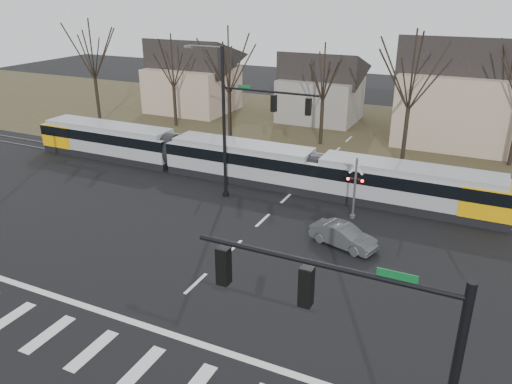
% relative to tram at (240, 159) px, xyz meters
% --- Properties ---
extents(ground, '(140.00, 140.00, 0.00)m').
position_rel_tram_xyz_m(ground, '(4.64, -16.00, -1.56)').
color(ground, black).
extents(grass_verge, '(140.00, 28.00, 0.01)m').
position_rel_tram_xyz_m(grass_verge, '(4.64, 16.00, -1.55)').
color(grass_verge, '#38331E').
rests_on(grass_verge, ground).
extents(crosswalk, '(27.00, 2.60, 0.01)m').
position_rel_tram_xyz_m(crosswalk, '(4.64, -20.00, -1.55)').
color(crosswalk, silver).
rests_on(crosswalk, ground).
extents(stop_line, '(28.00, 0.35, 0.01)m').
position_rel_tram_xyz_m(stop_line, '(4.64, -17.80, -1.55)').
color(stop_line, silver).
rests_on(stop_line, ground).
extents(lane_dashes, '(0.18, 30.00, 0.01)m').
position_rel_tram_xyz_m(lane_dashes, '(4.64, -0.00, -1.55)').
color(lane_dashes, silver).
rests_on(lane_dashes, ground).
extents(rail_pair, '(90.00, 1.52, 0.06)m').
position_rel_tram_xyz_m(rail_pair, '(4.64, -0.20, -1.53)').
color(rail_pair, '#59595E').
rests_on(rail_pair, ground).
extents(tram, '(37.70, 2.80, 2.86)m').
position_rel_tram_xyz_m(tram, '(0.00, 0.00, 0.00)').
color(tram, gray).
rests_on(tram, ground).
extents(sedan, '(3.47, 4.62, 1.28)m').
position_rel_tram_xyz_m(sedan, '(10.12, -7.10, -0.92)').
color(sedan, '#424648').
rests_on(sedan, ground).
extents(signal_pole_near_right, '(6.72, 0.44, 8.00)m').
position_rel_tram_xyz_m(signal_pole_near_right, '(14.75, -22.00, 3.61)').
color(signal_pole_near_right, black).
rests_on(signal_pole_near_right, ground).
extents(signal_pole_far, '(9.28, 0.44, 10.20)m').
position_rel_tram_xyz_m(signal_pole_far, '(2.23, -3.50, 4.14)').
color(signal_pole_far, black).
rests_on(signal_pole_far, ground).
extents(rail_crossing_signal, '(1.08, 0.36, 4.00)m').
position_rel_tram_xyz_m(rail_crossing_signal, '(9.64, -3.21, 0.33)').
color(rail_crossing_signal, '#59595B').
rests_on(rail_crossing_signal, ground).
extents(tree_row, '(59.20, 7.20, 10.00)m').
position_rel_tram_xyz_m(tree_row, '(6.64, 10.00, 3.44)').
color(tree_row, black).
rests_on(tree_row, ground).
extents(house_a, '(9.72, 8.64, 8.60)m').
position_rel_tram_xyz_m(house_a, '(-15.36, 18.00, 2.91)').
color(house_a, tan).
rests_on(house_a, ground).
extents(house_b, '(8.64, 7.56, 7.65)m').
position_rel_tram_xyz_m(house_b, '(-0.36, 20.00, 2.41)').
color(house_b, gray).
rests_on(house_b, ground).
extents(house_c, '(10.80, 8.64, 10.10)m').
position_rel_tram_xyz_m(house_c, '(13.64, 17.00, 3.67)').
color(house_c, tan).
rests_on(house_c, ground).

